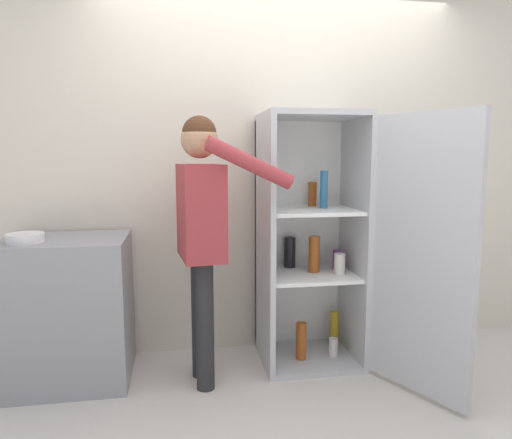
% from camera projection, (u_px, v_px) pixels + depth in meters
% --- Properties ---
extents(ground_plane, '(12.00, 12.00, 0.00)m').
position_uv_depth(ground_plane, '(313.00, 412.00, 2.50)').
color(ground_plane, beige).
extents(wall_back, '(7.00, 0.06, 2.55)m').
position_uv_depth(wall_back, '(276.00, 173.00, 3.29)').
color(wall_back, beige).
rests_on(wall_back, ground_plane).
extents(refrigerator, '(0.98, 1.15, 1.67)m').
position_uv_depth(refrigerator, '(332.00, 244.00, 2.99)').
color(refrigerator, '#B7BABC').
rests_on(refrigerator, ground_plane).
extents(person, '(0.66, 0.56, 1.63)m').
position_uv_depth(person, '(202.00, 217.00, 2.71)').
color(person, '#262628').
rests_on(person, ground_plane).
extents(counter, '(0.75, 0.60, 0.90)m').
position_uv_depth(counter, '(67.00, 310.00, 2.83)').
color(counter, gray).
rests_on(counter, ground_plane).
extents(bowl, '(0.21, 0.21, 0.05)m').
position_uv_depth(bowl, '(25.00, 238.00, 2.63)').
color(bowl, white).
rests_on(bowl, counter).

